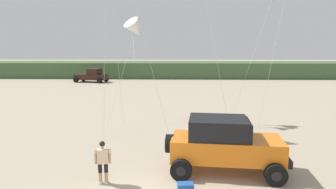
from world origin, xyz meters
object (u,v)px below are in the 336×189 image
object	(u,v)px
kite_yellow_diamond	(135,29)
jeep	(225,144)
person_watching	(103,160)
distant_pickup	(92,76)
cooler_box	(185,188)

from	to	relation	value
kite_yellow_diamond	jeep	bearing A→B (deg)	-64.06
person_watching	jeep	bearing A→B (deg)	14.70
person_watching	distant_pickup	bearing A→B (deg)	106.45
distant_pickup	kite_yellow_diamond	world-z (taller)	kite_yellow_diamond
distant_pickup	kite_yellow_diamond	xyz separation A→B (m)	(9.26, -20.84, 5.42)
kite_yellow_diamond	person_watching	bearing A→B (deg)	-88.74
jeep	distant_pickup	bearing A→B (deg)	114.62
person_watching	distant_pickup	distance (m)	33.60
jeep	distant_pickup	xyz separation A→B (m)	(-14.20, 30.99, -0.26)
jeep	person_watching	xyz separation A→B (m)	(-4.69, -1.23, -0.26)
jeep	person_watching	world-z (taller)	jeep
jeep	kite_yellow_diamond	bearing A→B (deg)	115.94
jeep	cooler_box	world-z (taller)	jeep
cooler_box	jeep	bearing A→B (deg)	42.41
jeep	distant_pickup	distance (m)	34.09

